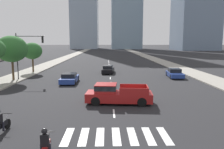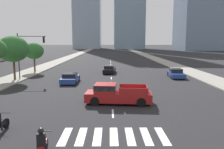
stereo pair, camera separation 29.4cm
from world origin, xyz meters
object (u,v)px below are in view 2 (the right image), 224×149
Objects in this scene: street_tree_third at (34,51)px; motorcycle_third at (42,147)px; sedan_black_2 at (109,69)px; traffic_signal_far at (28,48)px; sedan_blue_1 at (176,73)px; sedan_blue_0 at (70,78)px; pickup_truck at (115,94)px; street_tree_second at (13,49)px.

motorcycle_third is at bearing -71.13° from street_tree_third.
sedan_black_2 is 13.42m from traffic_signal_far.
sedan_black_2 is at bearing -111.26° from sedan_blue_1.
sedan_blue_0 is at bearing -69.43° from sedan_blue_1.
traffic_signal_far is at bearing 69.33° from sedan_blue_0.
sedan_blue_1 is 0.94× the size of street_tree_third.
pickup_truck reaches higher than sedan_blue_0.
street_tree_third is at bearing 90.00° from street_tree_second.
sedan_blue_1 is 23.00m from street_tree_second.
street_tree_second is (-22.56, -2.55, 3.66)m from sedan_blue_1.
street_tree_second reaches higher than street_tree_third.
sedan_blue_0 is (-2.05, 18.92, -0.00)m from motorcycle_third.
sedan_black_2 is 15.17m from street_tree_second.
motorcycle_third is at bearing -24.10° from sedan_blue_1.
motorcycle_third is at bearing -64.47° from street_tree_second.
street_tree_third reaches higher than sedan_black_2.
sedan_black_2 reaches higher than sedan_blue_0.
motorcycle_third reaches higher than sedan_blue_1.
pickup_truck is 0.92× the size of traffic_signal_far.
pickup_truck is 16.79m from sedan_blue_1.
sedan_black_2 is at bearing 29.92° from street_tree_second.
sedan_black_2 is (2.95, 27.89, 0.02)m from motorcycle_third.
traffic_signal_far reaches higher than sedan_black_2.
pickup_truck is at bearing -150.47° from sedan_blue_0.
traffic_signal_far reaches higher than street_tree_third.
pickup_truck is (3.47, 9.11, 0.23)m from motorcycle_third.
street_tree_third reaches higher than sedan_blue_1.
sedan_blue_0 is at bearing 156.70° from sedan_black_2.
pickup_truck is 0.97× the size of street_tree_second.
motorcycle_third reaches higher than sedan_blue_0.
traffic_signal_far is (-8.07, 21.21, 3.76)m from motorcycle_third.
street_tree_third is at bearing 103.07° from traffic_signal_far.
sedan_blue_1 is at bearing -110.23° from sedan_black_2.
traffic_signal_far is (-20.82, -1.89, 3.76)m from sedan_blue_1.
pickup_truck is at bearing -40.75° from street_tree_second.
street_tree_third is (-0.00, 8.16, -0.58)m from street_tree_second.
motorcycle_third is 0.48× the size of sedan_black_2.
traffic_signal_far reaches higher than motorcycle_third.
sedan_blue_0 is 0.92× the size of street_tree_third.
sedan_blue_1 is 0.74× the size of traffic_signal_far.
street_tree_second is at bearing -35.83° from pickup_truck.
pickup_truck is 1.15× the size of street_tree_third.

